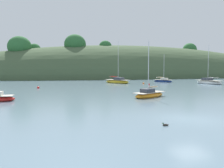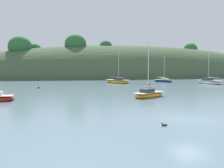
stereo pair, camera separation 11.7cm
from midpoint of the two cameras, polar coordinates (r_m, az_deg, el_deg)
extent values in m
plane|color=slate|center=(17.25, 18.74, -8.17)|extent=(400.00, 400.00, 0.00)
ellipsoid|color=#425638|center=(95.41, 5.54, 1.62)|extent=(150.00, 36.00, 25.84)
ellipsoid|color=#2D6633|center=(107.68, 18.84, 8.06)|extent=(6.21, 5.65, 5.65)
ellipsoid|color=#2D6633|center=(89.31, -18.49, 8.14)|extent=(4.56, 4.14, 4.14)
ellipsoid|color=#2D6633|center=(86.51, -8.97, 9.69)|extent=(7.92, 7.20, 7.20)
ellipsoid|color=#2D6633|center=(86.44, -21.75, 8.55)|extent=(8.01, 7.28, 7.28)
ellipsoid|color=#2D6633|center=(89.21, -1.50, 9.30)|extent=(4.86, 4.42, 4.42)
ellipsoid|color=navy|center=(63.20, 12.61, 0.68)|extent=(4.41, 5.37, 0.84)
cube|color=beige|center=(63.19, 12.61, 1.02)|extent=(4.05, 4.94, 0.06)
cube|color=silver|center=(62.98, 12.95, 1.24)|extent=(1.90, 2.04, 0.49)
cylinder|color=silver|center=(63.00, 12.87, 4.08)|extent=(0.09, 0.09, 6.74)
cylinder|color=silver|center=(63.56, 11.95, 1.60)|extent=(1.28, 1.88, 0.07)
ellipsoid|color=tan|center=(63.56, 11.95, 1.65)|extent=(1.34, 1.87, 0.20)
ellipsoid|color=white|center=(58.75, 23.00, 0.32)|extent=(3.49, 7.22, 1.11)
cube|color=beige|center=(58.73, 23.01, 0.81)|extent=(3.22, 6.64, 0.06)
cube|color=#333842|center=(59.08, 22.61, 1.12)|extent=(1.88, 2.44, 0.59)
cylinder|color=silver|center=(58.91, 22.86, 4.84)|extent=(0.09, 0.09, 8.27)
cylinder|color=silver|center=(57.97, 23.85, 1.45)|extent=(0.56, 2.88, 0.07)
ellipsoid|color=gold|center=(56.95, 1.41, 0.53)|extent=(5.73, 7.37, 1.14)
cube|color=beige|center=(56.92, 1.41, 1.04)|extent=(5.28, 6.78, 0.06)
cube|color=#333842|center=(56.53, 1.84, 1.33)|extent=(2.52, 2.77, 0.60)
cylinder|color=silver|center=(56.66, 1.69, 5.83)|extent=(0.09, 0.09, 9.49)
cylinder|color=silver|center=(57.66, 0.57, 1.80)|extent=(1.59, 2.61, 0.07)
ellipsoid|color=maroon|center=(57.66, 0.57, 1.85)|extent=(1.64, 2.58, 0.20)
ellipsoid|color=orange|center=(29.05, 9.32, -2.79)|extent=(5.31, 3.97, 0.82)
cube|color=beige|center=(29.01, 9.33, -2.07)|extent=(4.89, 3.66, 0.06)
cube|color=#333842|center=(28.66, 8.85, -1.64)|extent=(1.97, 1.77, 0.49)
cylinder|color=silver|center=(28.66, 9.09, 4.21)|extent=(0.09, 0.09, 6.34)
cylinder|color=silver|center=(29.62, 10.27, -0.78)|extent=(1.91, 1.09, 0.07)
ellipsoid|color=tan|center=(29.62, 10.27, -0.68)|extent=(1.90, 1.16, 0.20)
sphere|color=red|center=(50.59, 9.23, -0.14)|extent=(0.44, 0.44, 0.44)
cylinder|color=black|center=(50.57, 9.23, 0.16)|extent=(0.04, 0.04, 0.10)
sphere|color=red|center=(43.76, -17.68, -0.87)|extent=(0.44, 0.44, 0.44)
cylinder|color=black|center=(43.74, -17.69, -0.52)|extent=(0.04, 0.04, 0.10)
sphere|color=orange|center=(54.32, 7.92, 0.13)|extent=(0.44, 0.44, 0.44)
cylinder|color=black|center=(54.31, 7.92, 0.42)|extent=(0.04, 0.04, 0.10)
ellipsoid|color=#2D2823|center=(14.78, 13.04, -9.89)|extent=(0.38, 0.29, 0.16)
sphere|color=#1E4723|center=(14.73, 12.49, -9.48)|extent=(0.09, 0.09, 0.09)
cone|color=gold|center=(14.72, 12.23, -9.50)|extent=(0.05, 0.05, 0.04)
cone|color=#2D2823|center=(14.79, 13.64, -9.75)|extent=(0.10, 0.09, 0.08)
camera|label=1|loc=(0.06, -89.90, 0.01)|focal=36.94mm
camera|label=2|loc=(0.06, 90.10, -0.01)|focal=36.94mm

